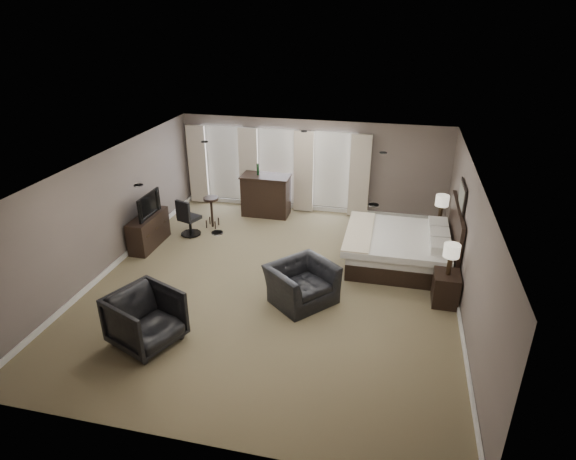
% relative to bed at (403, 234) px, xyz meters
% --- Properties ---
extents(room, '(7.60, 8.60, 2.64)m').
position_rel_bed_xyz_m(room, '(-2.58, -1.51, 0.56)').
color(room, '#736749').
rests_on(room, ground).
extents(window_bay, '(5.25, 0.20, 2.30)m').
position_rel_bed_xyz_m(window_bay, '(-3.58, 2.60, 0.46)').
color(window_bay, silver).
rests_on(window_bay, room).
extents(bed, '(2.33, 2.22, 1.48)m').
position_rel_bed_xyz_m(bed, '(0.00, 0.00, 0.00)').
color(bed, silver).
rests_on(bed, ground).
extents(nightstand_near, '(0.49, 0.60, 0.65)m').
position_rel_bed_xyz_m(nightstand_near, '(0.89, -1.45, -0.41)').
color(nightstand_near, black).
rests_on(nightstand_near, ground).
extents(nightstand_far, '(0.41, 0.50, 0.54)m').
position_rel_bed_xyz_m(nightstand_far, '(0.89, 1.45, -0.47)').
color(nightstand_far, black).
rests_on(nightstand_far, ground).
extents(lamp_near, '(0.31, 0.31, 0.64)m').
position_rel_bed_xyz_m(lamp_near, '(0.89, -1.45, 0.23)').
color(lamp_near, beige).
rests_on(lamp_near, nightstand_near).
extents(lamp_far, '(0.32, 0.32, 0.67)m').
position_rel_bed_xyz_m(lamp_far, '(0.89, 1.45, 0.13)').
color(lamp_far, beige).
rests_on(lamp_far, nightstand_far).
extents(wall_art, '(0.04, 0.96, 0.56)m').
position_rel_bed_xyz_m(wall_art, '(1.12, 0.00, 1.01)').
color(wall_art, slate).
rests_on(wall_art, room).
extents(dresser, '(0.44, 1.36, 0.79)m').
position_rel_bed_xyz_m(dresser, '(-6.03, -0.44, -0.34)').
color(dresser, black).
rests_on(dresser, ground).
extents(tv, '(0.58, 1.00, 0.13)m').
position_rel_bed_xyz_m(tv, '(-6.03, -0.44, 0.12)').
color(tv, black).
rests_on(tv, dresser).
extents(armchair_near, '(1.39, 1.44, 1.06)m').
position_rel_bed_xyz_m(armchair_near, '(-1.89, -2.02, -0.21)').
color(armchair_near, black).
rests_on(armchair_near, ground).
extents(armchair_far, '(1.31, 1.35, 1.08)m').
position_rel_bed_xyz_m(armchair_far, '(-4.24, -3.92, -0.20)').
color(armchair_far, black).
rests_on(armchair_far, ground).
extents(bar_counter, '(1.34, 0.70, 1.17)m').
position_rel_bed_xyz_m(bar_counter, '(-3.75, 2.08, -0.16)').
color(bar_counter, black).
rests_on(bar_counter, ground).
extents(bar_stool_left, '(0.51, 0.51, 0.83)m').
position_rel_bed_xyz_m(bar_stool_left, '(-4.94, 0.96, -0.32)').
color(bar_stool_left, black).
rests_on(bar_stool_left, ground).
extents(bar_stool_right, '(0.36, 0.36, 0.67)m').
position_rel_bed_xyz_m(bar_stool_right, '(-3.26, 2.15, -0.40)').
color(bar_stool_right, black).
rests_on(bar_stool_right, ground).
extents(desk_chair, '(0.64, 0.64, 0.99)m').
position_rel_bed_xyz_m(desk_chair, '(-5.30, 0.36, -0.25)').
color(desk_chair, black).
rests_on(desk_chair, ground).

